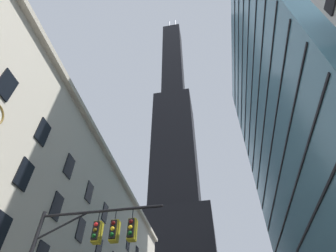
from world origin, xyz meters
TOP-DOWN VIEW (x-y plane):
  - dark_skyscraper at (-11.30, 85.60)m, footprint 25.90×25.90m
  - glass_office_midrise at (18.62, 23.24)m, footprint 15.34×36.30m
  - traffic_signal_mast at (-3.88, 6.02)m, footprint 6.75×0.63m

SIDE VIEW (x-z plane):
  - traffic_signal_mast at x=-3.88m, z-range 2.01..9.97m
  - glass_office_midrise at x=18.62m, z-range 0.00..56.44m
  - dark_skyscraper at x=-11.30m, z-range -40.30..164.84m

